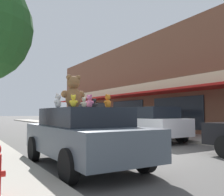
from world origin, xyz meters
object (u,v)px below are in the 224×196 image
(teddy_bear_white, at_px, (58,101))
(teddy_bear_cream, at_px, (84,103))
(plush_art_car, at_px, (83,135))
(parked_car_far_right, at_px, (96,120))
(teddy_bear_yellow, at_px, (73,101))
(teddy_bear_orange, at_px, (108,101))
(teddy_bear_pink, at_px, (89,101))
(teddy_bear_black, at_px, (94,104))
(parked_car_far_center, at_px, (148,123))
(teddy_bear_giant, at_px, (73,92))

(teddy_bear_white, height_order, teddy_bear_cream, teddy_bear_white)
(plush_art_car, bearing_deg, parked_car_far_right, 61.07)
(teddy_bear_white, bearing_deg, teddy_bear_yellow, 43.86)
(teddy_bear_white, distance_m, parked_car_far_right, 10.31)
(teddy_bear_orange, relative_size, teddy_bear_yellow, 1.33)
(plush_art_car, height_order, teddy_bear_yellow, teddy_bear_yellow)
(parked_car_far_right, bearing_deg, plush_art_car, -119.40)
(teddy_bear_pink, bearing_deg, teddy_bear_black, -70.99)
(teddy_bear_black, relative_size, parked_car_far_right, 0.06)
(teddy_bear_cream, relative_size, teddy_bear_orange, 0.71)
(plush_art_car, xyz_separation_m, parked_car_far_right, (5.03, 8.93, 0.09))
(teddy_bear_black, relative_size, teddy_bear_yellow, 1.08)
(teddy_bear_cream, height_order, teddy_bear_orange, teddy_bear_orange)
(teddy_bear_yellow, bearing_deg, teddy_bear_white, -52.11)
(parked_car_far_center, distance_m, parked_car_far_right, 5.42)
(teddy_bear_giant, bearing_deg, teddy_bear_cream, 91.18)
(teddy_bear_yellow, xyz_separation_m, parked_car_far_center, (5.69, 4.42, -0.72))
(teddy_bear_cream, bearing_deg, teddy_bear_white, -74.24)
(teddy_bear_orange, height_order, teddy_bear_pink, teddy_bear_orange)
(teddy_bear_giant, bearing_deg, parked_car_far_right, -116.94)
(teddy_bear_black, xyz_separation_m, parked_car_far_right, (4.48, 8.46, -0.73))
(plush_art_car, distance_m, teddy_bear_cream, 0.93)
(teddy_bear_white, relative_size, parked_car_far_right, 0.08)
(parked_car_far_center, bearing_deg, teddy_bear_giant, -148.37)
(plush_art_car, relative_size, parked_car_far_right, 0.93)
(teddy_bear_white, bearing_deg, plush_art_car, 108.74)
(teddy_bear_cream, xyz_separation_m, teddy_bear_yellow, (-0.47, -0.48, 0.01))
(plush_art_car, xyz_separation_m, parked_car_far_center, (5.03, 3.51, 0.09))
(teddy_bear_pink, relative_size, parked_car_far_right, 0.07)
(parked_car_far_center, bearing_deg, teddy_bear_yellow, -142.14)
(teddy_bear_yellow, bearing_deg, parked_car_far_right, -78.40)
(plush_art_car, bearing_deg, teddy_bear_giant, 115.36)
(teddy_bear_giant, xyz_separation_m, parked_car_far_center, (5.18, 3.19, -1.02))
(teddy_bear_giant, distance_m, teddy_bear_black, 0.78)
(plush_art_car, bearing_deg, teddy_bear_black, 41.02)
(plush_art_car, height_order, teddy_bear_giant, teddy_bear_giant)
(teddy_bear_yellow, distance_m, teddy_bear_pink, 0.87)
(teddy_bear_cream, bearing_deg, teddy_bear_orange, 171.99)
(teddy_bear_yellow, height_order, parked_car_far_center, teddy_bear_yellow)
(plush_art_car, relative_size, teddy_bear_black, 15.08)
(teddy_bear_cream, distance_m, parked_car_far_center, 6.58)
(teddy_bear_black, xyz_separation_m, teddy_bear_yellow, (-1.21, -1.38, -0.01))
(teddy_bear_white, distance_m, teddy_bear_yellow, 1.23)
(plush_art_car, xyz_separation_m, teddy_bear_giant, (-0.15, 0.32, 1.11))
(parked_car_far_center, bearing_deg, teddy_bear_white, -150.30)
(teddy_bear_white, height_order, teddy_bear_orange, teddy_bear_white)
(teddy_bear_black, distance_m, teddy_bear_yellow, 1.83)
(teddy_bear_giant, relative_size, parked_car_far_center, 0.22)
(plush_art_car, height_order, parked_car_far_right, parked_car_far_right)
(teddy_bear_black, relative_size, parked_car_far_center, 0.07)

